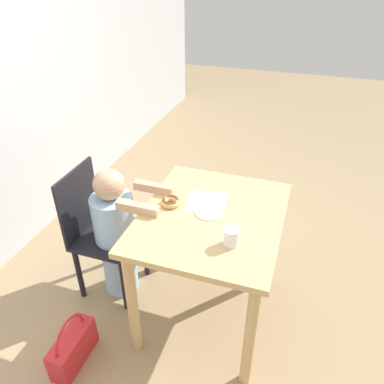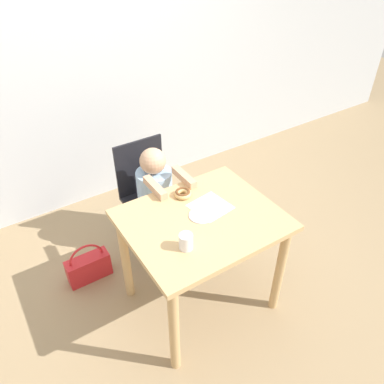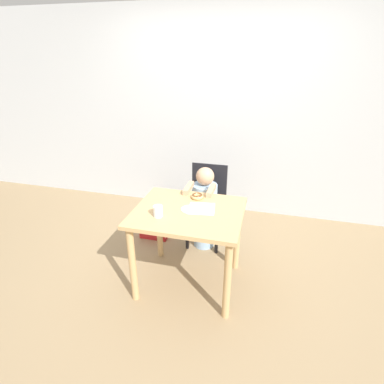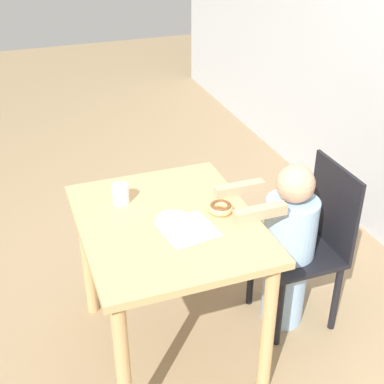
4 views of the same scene
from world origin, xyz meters
TOP-DOWN VIEW (x-y plane):
  - ground_plane at (0.00, 0.00)m, footprint 12.00×12.00m
  - dining_table at (0.00, 0.00)m, footprint 0.91×0.76m
  - chair at (0.01, 0.74)m, footprint 0.39×0.39m
  - child_figure at (0.01, 0.62)m, footprint 0.27×0.49m
  - donut at (0.02, 0.25)m, footprint 0.11×0.11m
  - napkin at (0.10, 0.06)m, footprint 0.25×0.25m
  - handbag at (-0.59, 0.62)m, footprint 0.32×0.12m
  - cup at (-0.21, -0.16)m, footprint 0.08×0.08m
  - plate at (0.01, 0.02)m, footprint 0.15×0.15m

SIDE VIEW (x-z plane):
  - ground_plane at x=0.00m, z-range 0.00..0.00m
  - handbag at x=-0.59m, z-range -0.05..0.28m
  - chair at x=0.01m, z-range 0.01..0.89m
  - child_figure at x=0.01m, z-range 0.00..0.92m
  - dining_table at x=0.00m, z-range 0.25..1.01m
  - napkin at x=0.10m, z-range 0.76..0.76m
  - plate at x=0.01m, z-range 0.76..0.77m
  - donut at x=0.02m, z-range 0.76..0.80m
  - cup at x=-0.21m, z-range 0.76..0.85m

